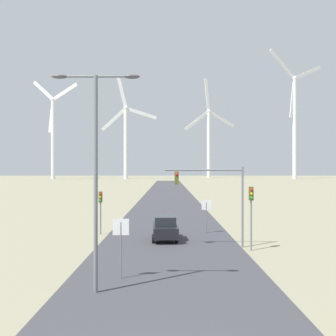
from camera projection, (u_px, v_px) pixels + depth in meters
The scene contains 12 objects.
road_surface at pixel (167, 205), 57.80m from camera, with size 10.00×240.00×0.01m.
streetlamp at pixel (95, 154), 17.13m from camera, with size 3.87×0.32×9.54m.
stop_sign_near at pixel (120, 237), 19.30m from camera, with size 0.81×0.07×2.95m.
stop_sign_far at pixel (205, 210), 33.01m from camera, with size 0.81×0.07×2.75m.
traffic_light_post_near_left at pixel (99, 203), 32.37m from camera, with size 0.28×0.34×3.53m.
traffic_light_post_near_right at pixel (250, 204), 25.95m from camera, with size 0.28×0.34×4.21m.
traffic_light_mast_overhead at pixel (213, 188), 27.03m from camera, with size 5.41×0.35×5.56m.
car_approaching at pixel (164, 228), 29.76m from camera, with size 1.99×4.18×1.83m.
wind_turbine_far_left at pixel (52, 130), 206.25m from camera, with size 27.37×14.60×53.13m.
wind_turbine_left at pixel (125, 135), 213.59m from camera, with size 29.93×5.95×55.62m.
wind_turbine_center at pixel (208, 136), 238.90m from camera, with size 31.98×15.99×60.32m.
wind_turbine_right at pixel (293, 118), 213.50m from camera, with size 33.91×18.22×68.38m.
Camera 1 is at (-0.06, -9.81, 5.41)m, focal length 42.00 mm.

